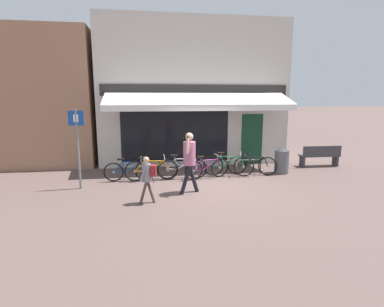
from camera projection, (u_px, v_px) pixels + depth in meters
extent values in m
plane|color=brown|center=(210.00, 186.00, 9.48)|extent=(160.00, 160.00, 0.00)
cube|color=beige|center=(191.00, 93.00, 13.32)|extent=(7.84, 3.00, 5.92)
cube|color=black|center=(176.00, 136.00, 12.03)|extent=(4.31, 0.04, 2.20)
cube|color=#143D28|center=(252.00, 139.00, 12.55)|extent=(0.90, 0.04, 2.10)
cube|color=#282623|center=(197.00, 90.00, 11.83)|extent=(7.45, 0.06, 0.44)
cube|color=white|center=(200.00, 99.00, 11.20)|extent=(7.05, 1.46, 0.50)
cube|color=white|center=(203.00, 108.00, 10.56)|extent=(7.05, 0.03, 0.20)
cube|color=#9E7056|center=(34.00, 99.00, 12.85)|extent=(5.32, 4.00, 5.44)
cylinder|color=#47494F|center=(193.00, 162.00, 10.51)|extent=(5.12, 0.04, 0.04)
cylinder|color=#47494F|center=(120.00, 172.00, 10.19)|extent=(0.04, 0.04, 0.55)
cylinder|color=#47494F|center=(260.00, 167.00, 10.93)|extent=(0.04, 0.04, 0.55)
torus|color=black|center=(145.00, 171.00, 10.14)|extent=(0.66, 0.10, 0.66)
cylinder|color=#9E9EA3|center=(145.00, 171.00, 10.14)|extent=(0.07, 0.07, 0.07)
torus|color=black|center=(114.00, 172.00, 9.96)|extent=(0.66, 0.10, 0.66)
cylinder|color=#9E9EA3|center=(114.00, 172.00, 9.96)|extent=(0.07, 0.07, 0.07)
cylinder|color=#1E4793|center=(133.00, 167.00, 10.03)|extent=(0.57, 0.04, 0.35)
cylinder|color=#1E4793|center=(132.00, 162.00, 9.99)|extent=(0.64, 0.05, 0.05)
cylinder|color=#1E4793|center=(123.00, 167.00, 9.98)|extent=(0.12, 0.06, 0.34)
cylinder|color=#1E4793|center=(119.00, 172.00, 9.99)|extent=(0.36, 0.04, 0.05)
cylinder|color=#1E4793|center=(118.00, 167.00, 9.94)|extent=(0.31, 0.05, 0.34)
cylinder|color=#1E4793|center=(143.00, 167.00, 10.09)|extent=(0.15, 0.06, 0.32)
cylinder|color=#9E9EA3|center=(121.00, 161.00, 9.92)|extent=(0.06, 0.04, 0.11)
cube|color=black|center=(121.00, 159.00, 9.90)|extent=(0.24, 0.11, 0.06)
cylinder|color=#9E9EA3|center=(141.00, 160.00, 10.03)|extent=(0.03, 0.03, 0.14)
cylinder|color=#9E9EA3|center=(141.00, 158.00, 10.01)|extent=(0.04, 0.52, 0.05)
torus|color=black|center=(168.00, 170.00, 10.17)|extent=(0.70, 0.14, 0.70)
cylinder|color=#9E9EA3|center=(168.00, 170.00, 10.17)|extent=(0.07, 0.07, 0.08)
torus|color=black|center=(135.00, 171.00, 9.98)|extent=(0.70, 0.14, 0.70)
cylinder|color=#9E9EA3|center=(135.00, 171.00, 9.98)|extent=(0.07, 0.07, 0.08)
cylinder|color=orange|center=(156.00, 166.00, 10.05)|extent=(0.62, 0.06, 0.37)
cylinder|color=orange|center=(154.00, 161.00, 9.99)|extent=(0.68, 0.05, 0.05)
cylinder|color=orange|center=(145.00, 166.00, 9.99)|extent=(0.13, 0.09, 0.37)
cylinder|color=orange|center=(141.00, 171.00, 10.01)|extent=(0.39, 0.05, 0.05)
cylinder|color=orange|center=(139.00, 166.00, 9.95)|extent=(0.33, 0.07, 0.37)
cylinder|color=orange|center=(166.00, 165.00, 10.11)|extent=(0.16, 0.08, 0.34)
cylinder|color=#9E9EA3|center=(143.00, 160.00, 9.91)|extent=(0.06, 0.04, 0.11)
cube|color=black|center=(143.00, 158.00, 9.89)|extent=(0.24, 0.11, 0.06)
cylinder|color=#9E9EA3|center=(164.00, 159.00, 10.03)|extent=(0.03, 0.04, 0.14)
cylinder|color=#9E9EA3|center=(164.00, 157.00, 10.01)|extent=(0.04, 0.52, 0.08)
torus|color=black|center=(197.00, 169.00, 10.31)|extent=(0.73, 0.18, 0.73)
cylinder|color=#9E9EA3|center=(197.00, 169.00, 10.31)|extent=(0.08, 0.07, 0.07)
torus|color=black|center=(167.00, 169.00, 10.26)|extent=(0.73, 0.18, 0.73)
cylinder|color=#9E9EA3|center=(167.00, 169.00, 10.26)|extent=(0.08, 0.07, 0.07)
cylinder|color=#BCB7B2|center=(185.00, 164.00, 10.25)|extent=(0.57, 0.12, 0.39)
cylinder|color=#BCB7B2|center=(184.00, 159.00, 10.20)|extent=(0.63, 0.10, 0.05)
cylinder|color=#BCB7B2|center=(176.00, 164.00, 10.23)|extent=(0.12, 0.07, 0.38)
cylinder|color=#BCB7B2|center=(172.00, 169.00, 10.27)|extent=(0.36, 0.07, 0.05)
cylinder|color=#BCB7B2|center=(171.00, 164.00, 10.22)|extent=(0.31, 0.10, 0.38)
cylinder|color=#BCB7B2|center=(195.00, 164.00, 10.26)|extent=(0.15, 0.06, 0.35)
cylinder|color=#9E9EA3|center=(175.00, 157.00, 10.17)|extent=(0.06, 0.03, 0.11)
cube|color=black|center=(174.00, 155.00, 10.15)|extent=(0.25, 0.13, 0.06)
cylinder|color=#9E9EA3|center=(193.00, 157.00, 10.19)|extent=(0.03, 0.04, 0.14)
cylinder|color=#9E9EA3|center=(193.00, 155.00, 10.17)|extent=(0.08, 0.52, 0.07)
torus|color=black|center=(220.00, 168.00, 10.53)|extent=(0.68, 0.26, 0.68)
cylinder|color=#9E9EA3|center=(220.00, 168.00, 10.53)|extent=(0.08, 0.08, 0.07)
torus|color=black|center=(194.00, 171.00, 10.13)|extent=(0.68, 0.26, 0.68)
cylinder|color=#9E9EA3|center=(194.00, 171.00, 10.13)|extent=(0.08, 0.08, 0.07)
cylinder|color=#892D7A|center=(210.00, 165.00, 10.34)|extent=(0.56, 0.16, 0.36)
cylinder|color=#892D7A|center=(210.00, 160.00, 10.29)|extent=(0.61, 0.20, 0.05)
cylinder|color=#892D7A|center=(202.00, 165.00, 10.22)|extent=(0.11, 0.09, 0.36)
cylinder|color=#892D7A|center=(198.00, 170.00, 10.20)|extent=(0.35, 0.13, 0.05)
cylinder|color=#892D7A|center=(198.00, 165.00, 10.14)|extent=(0.31, 0.09, 0.35)
cylinder|color=#892D7A|center=(219.00, 164.00, 10.47)|extent=(0.15, 0.09, 0.33)
cylinder|color=#9E9EA3|center=(201.00, 159.00, 10.14)|extent=(0.06, 0.05, 0.11)
cube|color=black|center=(201.00, 157.00, 10.12)|extent=(0.26, 0.16, 0.06)
cylinder|color=#9E9EA3|center=(218.00, 157.00, 10.40)|extent=(0.03, 0.04, 0.14)
cylinder|color=#9E9EA3|center=(218.00, 155.00, 10.38)|extent=(0.16, 0.51, 0.06)
torus|color=black|center=(244.00, 167.00, 10.59)|extent=(0.72, 0.30, 0.73)
cylinder|color=#9E9EA3|center=(244.00, 167.00, 10.59)|extent=(0.09, 0.08, 0.07)
torus|color=black|center=(213.00, 166.00, 10.74)|extent=(0.72, 0.30, 0.73)
cylinder|color=#9E9EA3|center=(213.00, 166.00, 10.74)|extent=(0.09, 0.08, 0.07)
cylinder|color=#23703D|center=(232.00, 162.00, 10.61)|extent=(0.58, 0.23, 0.39)
cylinder|color=#23703D|center=(231.00, 157.00, 10.57)|extent=(0.65, 0.22, 0.05)
cylinder|color=#23703D|center=(223.00, 161.00, 10.65)|extent=(0.12, 0.03, 0.38)
cylinder|color=#23703D|center=(218.00, 166.00, 10.72)|extent=(0.38, 0.14, 0.05)
cylinder|color=#23703D|center=(217.00, 161.00, 10.67)|extent=(0.32, 0.15, 0.38)
cylinder|color=#23703D|center=(242.00, 162.00, 10.56)|extent=(0.16, 0.05, 0.35)
cylinder|color=#9E9EA3|center=(221.00, 155.00, 10.60)|extent=(0.06, 0.03, 0.11)
cube|color=black|center=(221.00, 153.00, 10.58)|extent=(0.26, 0.17, 0.06)
cylinder|color=#9E9EA3|center=(241.00, 155.00, 10.51)|extent=(0.03, 0.04, 0.14)
cylinder|color=#9E9EA3|center=(241.00, 153.00, 10.49)|extent=(0.17, 0.51, 0.06)
torus|color=black|center=(268.00, 166.00, 10.78)|extent=(0.68, 0.36, 0.67)
cylinder|color=#9E9EA3|center=(268.00, 166.00, 10.78)|extent=(0.09, 0.09, 0.08)
torus|color=black|center=(237.00, 165.00, 10.97)|extent=(0.68, 0.36, 0.67)
cylinder|color=#9E9EA3|center=(237.00, 165.00, 10.97)|extent=(0.09, 0.09, 0.08)
cylinder|color=black|center=(256.00, 162.00, 10.85)|extent=(0.60, 0.19, 0.36)
cylinder|color=black|center=(255.00, 157.00, 10.85)|extent=(0.65, 0.26, 0.05)
cylinder|color=black|center=(247.00, 161.00, 10.91)|extent=(0.11, 0.12, 0.35)
cylinder|color=black|center=(242.00, 165.00, 10.94)|extent=(0.38, 0.16, 0.05)
cylinder|color=black|center=(241.00, 161.00, 10.94)|extent=(0.33, 0.09, 0.35)
cylinder|color=black|center=(266.00, 162.00, 10.78)|extent=(0.14, 0.13, 0.32)
cylinder|color=#9E9EA3|center=(245.00, 155.00, 10.91)|extent=(0.06, 0.06, 0.11)
cube|color=black|center=(245.00, 153.00, 10.91)|extent=(0.26, 0.18, 0.06)
cylinder|color=#9E9EA3|center=(265.00, 156.00, 10.78)|extent=(0.04, 0.05, 0.14)
cylinder|color=#9E9EA3|center=(265.00, 154.00, 10.78)|extent=(0.19, 0.50, 0.10)
cylinder|color=black|center=(186.00, 180.00, 8.64)|extent=(0.36, 0.11, 0.88)
cylinder|color=black|center=(193.00, 178.00, 8.86)|extent=(0.36, 0.11, 0.88)
cylinder|color=#B26684|center=(189.00, 153.00, 8.61)|extent=(0.35, 0.35, 0.67)
sphere|color=tan|center=(189.00, 137.00, 8.52)|extent=(0.22, 0.22, 0.22)
cylinder|color=#B26684|center=(192.00, 152.00, 8.82)|extent=(0.31, 0.17, 0.60)
cylinder|color=#B26684|center=(189.00, 149.00, 8.37)|extent=(0.22, 0.19, 0.30)
cylinder|color=tan|center=(187.00, 146.00, 8.35)|extent=(0.15, 0.19, 0.45)
cube|color=black|center=(188.00, 138.00, 8.36)|extent=(0.02, 0.07, 0.14)
cylinder|color=#47382D|center=(143.00, 193.00, 7.85)|extent=(0.25, 0.12, 0.62)
cylinder|color=#47382D|center=(151.00, 192.00, 7.97)|extent=(0.25, 0.12, 0.62)
cylinder|color=gray|center=(147.00, 173.00, 7.81)|extent=(0.26, 0.26, 0.48)
sphere|color=tan|center=(146.00, 160.00, 7.75)|extent=(0.16, 0.16, 0.16)
cylinder|color=gray|center=(150.00, 171.00, 7.94)|extent=(0.20, 0.07, 0.42)
cylinder|color=gray|center=(143.00, 174.00, 7.69)|extent=(0.20, 0.07, 0.42)
cube|color=maroon|center=(153.00, 171.00, 7.80)|extent=(0.17, 0.21, 0.29)
cylinder|color=#515459|center=(282.00, 162.00, 11.07)|extent=(0.52, 0.52, 0.85)
cone|color=#33353A|center=(282.00, 149.00, 10.98)|extent=(0.53, 0.53, 0.10)
cylinder|color=slate|center=(78.00, 150.00, 9.03)|extent=(0.07, 0.07, 2.45)
cube|color=#14429E|center=(76.00, 118.00, 8.85)|extent=(0.44, 0.02, 0.44)
cube|color=white|center=(76.00, 118.00, 8.83)|extent=(0.14, 0.01, 0.22)
cube|color=#38383D|center=(319.00, 155.00, 12.18)|extent=(1.61, 0.49, 0.06)
cube|color=#38383D|center=(322.00, 151.00, 11.95)|extent=(1.60, 0.10, 0.40)
cube|color=#38383D|center=(302.00, 161.00, 12.13)|extent=(0.09, 0.35, 0.45)
cube|color=#38383D|center=(335.00, 160.00, 12.30)|extent=(0.09, 0.35, 0.45)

